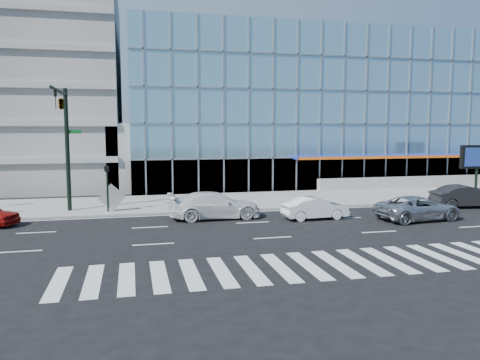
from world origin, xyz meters
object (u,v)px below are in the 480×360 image
object	(u,v)px
traffic_signal	(63,119)
silver_suv	(418,208)
marquee_sign	(477,158)
white_suv	(215,205)
dark_sedan	(466,196)
tilted_panel	(112,197)
ped_signal_post	(107,181)
white_sedan	(315,208)

from	to	relation	value
traffic_signal	silver_suv	xyz separation A→B (m)	(21.03, -6.07, -5.44)
marquee_sign	white_suv	size ratio (longest dim) A/B	0.71
marquee_sign	white_suv	xyz separation A→B (m)	(-23.97, -6.21, -2.24)
dark_sedan	tilted_panel	xyz separation A→B (m)	(-24.25, 3.18, 0.28)
ped_signal_post	dark_sedan	distance (m)	24.76
ped_signal_post	marquee_sign	bearing A→B (deg)	5.71
ped_signal_post	marquee_sign	distance (m)	30.67
traffic_signal	silver_suv	distance (m)	22.55
traffic_signal	ped_signal_post	xyz separation A→B (m)	(2.50, 0.37, -4.02)
tilted_panel	traffic_signal	bearing A→B (deg)	-169.45
ped_signal_post	white_sedan	world-z (taller)	ped_signal_post
ped_signal_post	silver_suv	world-z (taller)	ped_signal_post
silver_suv	dark_sedan	world-z (taller)	dark_sedan
white_suv	tilted_panel	size ratio (longest dim) A/B	4.36
dark_sedan	white_sedan	bearing A→B (deg)	104.28
traffic_signal	tilted_panel	world-z (taller)	traffic_signal
marquee_sign	tilted_panel	xyz separation A→B (m)	(-30.23, -2.99, -2.00)
silver_suv	dark_sedan	xyz separation A→B (m)	(6.00, 3.32, 0.05)
white_suv	dark_sedan	size ratio (longest dim) A/B	1.19
ped_signal_post	silver_suv	distance (m)	19.67
traffic_signal	tilted_panel	distance (m)	5.82
silver_suv	tilted_panel	distance (m)	19.38
white_suv	white_sedan	bearing A→B (deg)	-105.81
marquee_sign	tilted_panel	size ratio (longest dim) A/B	3.08
white_suv	white_sedan	world-z (taller)	white_suv
marquee_sign	white_sedan	world-z (taller)	marquee_sign
ped_signal_post	dark_sedan	world-z (taller)	ped_signal_post
tilted_panel	silver_suv	bearing A→B (deg)	-17.89
marquee_sign	silver_suv	distance (m)	15.46
traffic_signal	tilted_panel	bearing A→B (deg)	8.83
white_sedan	white_suv	bearing A→B (deg)	72.16
tilted_panel	marquee_sign	bearing A→B (deg)	7.37
ped_signal_post	tilted_panel	world-z (taller)	ped_signal_post
silver_suv	white_suv	size ratio (longest dim) A/B	0.92
marquee_sign	dark_sedan	size ratio (longest dim) A/B	0.84
marquee_sign	ped_signal_post	bearing A→B (deg)	-174.29
white_suv	tilted_panel	distance (m)	7.04
silver_suv	dark_sedan	bearing A→B (deg)	-67.13
ped_signal_post	dark_sedan	size ratio (longest dim) A/B	0.63
white_sedan	marquee_sign	bearing A→B (deg)	-69.91
traffic_signal	white_suv	world-z (taller)	traffic_signal
traffic_signal	marquee_sign	size ratio (longest dim) A/B	2.00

